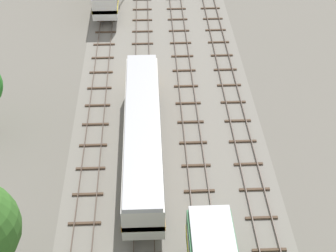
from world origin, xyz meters
The scene contains 7 objects.
ground_plane centered at (0.00, 56.00, 0.00)m, with size 480.00×480.00×0.00m, color slate.
ballast_bed centered at (0.00, 56.00, 0.00)m, with size 16.93×176.00×0.01m, color gray.
track_far_left centered at (-6.47, 57.00, 0.14)m, with size 2.40×126.00×0.29m.
track_left centered at (-2.16, 57.00, 0.14)m, with size 2.40×126.00×0.29m.
track_centre_left centered at (2.16, 57.00, 0.14)m, with size 2.40×126.00×0.29m.
track_centre centered at (6.47, 57.00, 0.14)m, with size 2.40×126.00×0.29m.
diesel_railcar_left_mid centered at (-2.16, 44.81, 2.60)m, with size 2.96×20.50×3.80m.
Camera 1 is at (-1.53, 10.40, 29.25)m, focal length 57.58 mm.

